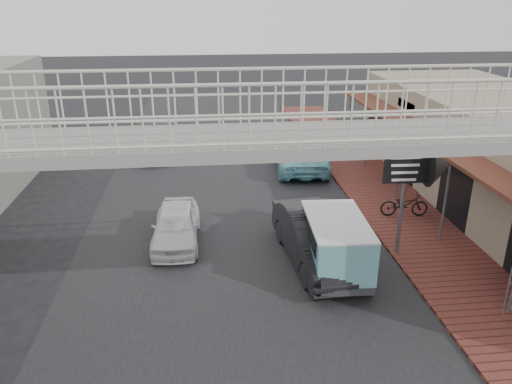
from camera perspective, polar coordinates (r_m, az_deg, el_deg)
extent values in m
plane|color=black|center=(15.19, -2.48, -8.92)|extent=(120.00, 120.00, 0.00)
cube|color=black|center=(15.19, -2.48, -8.90)|extent=(10.00, 60.00, 0.01)
cube|color=brown|center=(19.23, 16.60, -2.87)|extent=(3.00, 40.00, 0.10)
cube|color=brown|center=(19.66, 19.64, 6.14)|extent=(1.80, 18.00, 0.12)
cube|color=silver|center=(22.82, 16.89, 9.48)|extent=(0.08, 2.60, 0.90)
cube|color=#B21914|center=(17.19, 25.01, 4.67)|extent=(0.08, 2.20, 0.80)
cube|color=gray|center=(9.47, -1.32, 5.80)|extent=(14.00, 2.00, 0.24)
cube|color=beige|center=(10.24, -1.82, 10.84)|extent=(14.00, 0.08, 1.10)
cube|color=beige|center=(8.39, -0.79, 8.47)|extent=(14.00, 0.08, 1.10)
imported|color=white|center=(16.73, -9.13, -3.74)|extent=(1.60, 3.76, 1.27)
imported|color=black|center=(15.39, 6.99, -5.24)|extent=(2.17, 5.03, 1.61)
imported|color=#79C5D2|center=(23.77, 5.03, 4.27)|extent=(2.64, 5.10, 1.38)
imported|color=#6DA3BC|center=(26.34, -11.41, 5.57)|extent=(2.14, 4.64, 1.31)
cylinder|color=black|center=(16.16, 5.27, -5.70)|extent=(0.26, 0.67, 0.66)
cylinder|color=black|center=(16.43, 10.35, -5.48)|extent=(0.26, 0.67, 0.66)
cylinder|color=black|center=(13.98, 6.82, -10.43)|extent=(0.26, 0.67, 0.66)
cylinder|color=black|center=(14.30, 12.71, -10.06)|extent=(0.26, 0.67, 0.66)
cube|color=#6CB1BC|center=(14.58, 9.14, -5.62)|extent=(1.74, 3.08, 1.27)
cube|color=#6CB1BC|center=(16.20, 7.81, -3.52)|extent=(1.56, 0.92, 0.85)
cube|color=black|center=(14.42, 9.22, -4.39)|extent=(1.75, 2.52, 0.47)
cube|color=silver|center=(14.29, 9.29, -3.26)|extent=(1.76, 3.08, 0.06)
imported|color=black|center=(19.13, 16.58, -1.35)|extent=(1.79, 0.81, 0.91)
imported|color=black|center=(25.99, 7.57, 5.46)|extent=(1.74, 0.94, 1.00)
cylinder|color=#59595B|center=(13.93, 26.90, -9.51)|extent=(0.04, 0.04, 1.91)
cylinder|color=#59595B|center=(15.90, 16.34, -1.28)|extent=(0.11, 0.11, 3.33)
cube|color=black|center=(15.47, 16.84, 2.79)|extent=(1.38, 0.12, 1.03)
cone|color=black|center=(15.84, 20.16, 2.82)|extent=(0.74, 1.29, 1.26)
cube|color=white|center=(15.43, 16.67, 2.54)|extent=(0.92, 0.05, 0.69)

